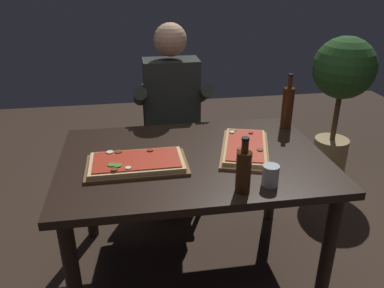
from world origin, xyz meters
TOP-DOWN VIEW (x-y plane):
  - ground_plane at (0.00, 0.00)m, footprint 6.40×6.40m
  - dining_table at (0.00, 0.00)m, footprint 1.40×0.96m
  - pizza_rectangular_front at (-0.30, -0.07)m, footprint 0.51×0.29m
  - pizza_rectangular_left at (0.29, 0.02)m, footprint 0.38×0.54m
  - wine_bottle_dark at (0.16, -0.38)m, footprint 0.07×0.07m
  - oil_bottle_amber at (0.64, 0.31)m, footprint 0.07×0.07m
  - tumbler_near_camera at (0.30, -0.35)m, footprint 0.08×0.08m
  - diner_chair at (-0.03, 0.86)m, footprint 0.44×0.44m
  - seated_diner at (-0.03, 0.74)m, footprint 0.53×0.41m
  - potted_plant_corner at (1.39, 1.01)m, footprint 0.50×0.50m

SIDE VIEW (x-z plane):
  - ground_plane at x=0.00m, z-range 0.00..0.00m
  - diner_chair at x=-0.03m, z-range 0.05..0.92m
  - dining_table at x=0.00m, z-range 0.27..1.01m
  - seated_diner at x=-0.03m, z-range 0.08..1.41m
  - pizza_rectangular_left at x=0.29m, z-range 0.74..0.78m
  - pizza_rectangular_front at x=-0.30m, z-range 0.74..0.78m
  - tumbler_near_camera at x=0.30m, z-range 0.73..0.83m
  - potted_plant_corner at x=1.39m, z-range 0.20..1.38m
  - wine_bottle_dark at x=0.16m, z-range 0.71..0.98m
  - oil_bottle_amber at x=0.64m, z-range 0.70..1.05m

